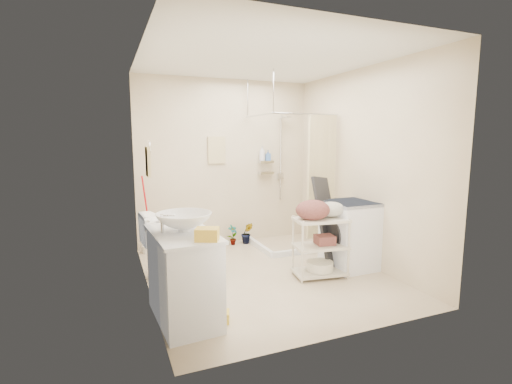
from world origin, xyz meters
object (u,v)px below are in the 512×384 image
washing_machine (351,235)px  laundry_rack (320,242)px  vanity (184,276)px  toilet (175,244)px

washing_machine → laundry_rack: (-0.54, -0.14, -0.00)m
vanity → washing_machine: size_ratio=1.08×
vanity → washing_machine: washing_machine is taller
laundry_rack → vanity: bearing=-157.1°
toilet → vanity: bearing=169.6°
toilet → washing_machine: washing_machine is taller
vanity → toilet: (0.12, 1.14, -0.01)m
laundry_rack → washing_machine: bearing=22.8°
washing_machine → laundry_rack: bearing=-166.5°
toilet → washing_machine: (2.18, -0.54, 0.03)m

